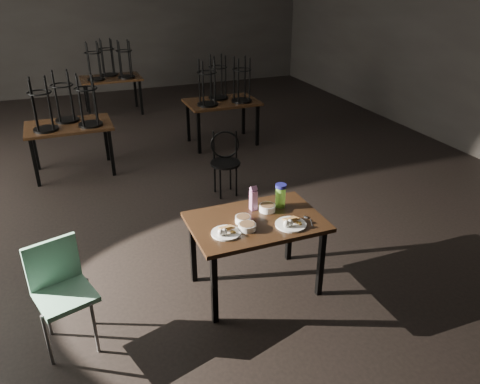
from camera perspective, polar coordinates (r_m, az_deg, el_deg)
name	(u,v)px	position (r m, az deg, el deg)	size (l,w,h in m)	color
room	(146,12)	(5.93, -11.42, 20.68)	(12.00, 12.04, 3.22)	black
main_table	(256,227)	(4.29, 1.97, -4.33)	(1.20, 0.80, 0.75)	black
plate_left	(226,232)	(4.03, -1.74, -4.85)	(0.26, 0.26, 0.08)	white
plate_right	(291,223)	(4.18, 6.21, -3.78)	(0.28, 0.28, 0.09)	white
bowl_near	(243,219)	(4.20, 0.37, -3.32)	(0.14, 0.14, 0.06)	white
bowl_far	(267,208)	(4.40, 3.34, -1.91)	(0.15, 0.15, 0.06)	white
bowl_big	(247,226)	(4.09, 0.87, -4.22)	(0.16, 0.16, 0.05)	white
juice_carton	(253,199)	(4.38, 1.65, -0.83)	(0.06, 0.06, 0.24)	#961B75
water_bottle	(281,195)	(4.44, 4.97, -0.39)	(0.11, 0.11, 0.23)	#7BD13D
spoon	(307,218)	(4.32, 8.12, -3.15)	(0.06, 0.20, 0.01)	silver
bentwood_chair	(225,158)	(6.27, -1.83, 4.19)	(0.44, 0.44, 0.85)	black
school_chair	(61,286)	(4.04, -20.99, -10.60)	(0.52, 0.52, 0.90)	#73B493
bg_table_left	(68,123)	(7.22, -20.23, 7.91)	(1.20, 0.80, 1.48)	black
bg_table_right	(222,100)	(8.02, -2.19, 11.19)	(1.20, 0.80, 1.48)	black
bg_table_far	(111,76)	(10.13, -15.50, 13.47)	(1.20, 0.80, 1.48)	black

